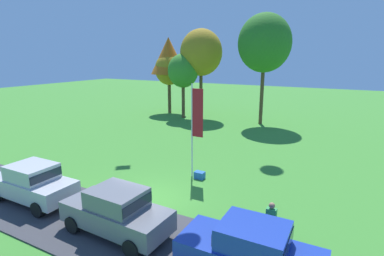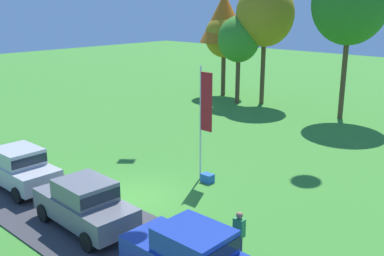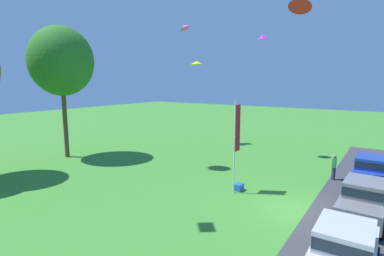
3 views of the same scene
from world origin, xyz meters
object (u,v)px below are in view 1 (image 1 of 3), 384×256
Objects in this scene: tree_far_right at (169,70)px; tree_center_back at (169,56)px; tree_far_left at (201,53)px; flag_banner at (196,119)px; cooler_box at (200,175)px; tree_right_of_center at (183,71)px; tree_lone_near at (265,43)px; car_sedan_far_end at (32,182)px; person_watching_sky at (271,224)px; car_sedan_near_entrance at (251,250)px; car_sedan_mid_row at (117,210)px.

tree_center_back is at bearing 157.80° from tree_far_right.
tree_far_left is at bearing -6.82° from tree_center_back.
tree_far_right is 1.33× the size of flag_banner.
cooler_box is (7.85, -15.93, -6.95)m from tree_far_left.
tree_lone_near reaches higher than tree_right_of_center.
tree_far_right is 11.85m from tree_lone_near.
car_sedan_far_end is at bearing -73.54° from tree_far_right.
tree_center_back is at bearing 106.57° from car_sedan_far_end.
tree_center_back is 1.57m from tree_far_right.
flag_banner is at bearing 140.41° from person_watching_sky.
tree_far_right reaches higher than tree_right_of_center.
tree_far_right is (-17.28, 22.82, 4.19)m from car_sedan_near_entrance.
tree_right_of_center reaches higher than person_watching_sky.
flag_banner reaches higher than cooler_box.
tree_far_left is 17.93m from flag_banner.
person_watching_sky is at bearing 10.12° from car_sedan_far_end.
cooler_box is (12.35, -16.46, -5.03)m from tree_far_right.
tree_far_left reaches higher than car_sedan_near_entrance.
person_watching_sky is (0.12, 2.04, -0.16)m from car_sedan_near_entrance.
tree_lone_near reaches higher than tree_center_back.
car_sedan_far_end is at bearing -169.88° from person_watching_sky.
car_sedan_near_entrance is 2.05m from person_watching_sky.
car_sedan_mid_row is 6.91m from flag_banner.
tree_right_of_center is (-14.48, 19.02, 4.32)m from person_watching_sky.
tree_center_back is (-6.76, 22.71, 5.76)m from car_sedan_far_end.
tree_right_of_center is 1.32× the size of flag_banner.
tree_center_back is at bearing 126.97° from cooler_box.
tree_center_back is 0.83× the size of tree_lone_near.
car_sedan_far_end is 21.67m from tree_right_of_center.
tree_center_back is 21.66m from cooler_box.
person_watching_sky is 7.38m from flag_banner.
tree_lone_near is at bearing 6.23° from tree_right_of_center.
car_sedan_near_entrance is 23.78m from tree_lone_near.
car_sedan_mid_row is at bearing -62.29° from tree_far_right.
person_watching_sky is at bearing -50.01° from tree_center_back.
person_watching_sky is 0.18× the size of tree_far_left.
tree_center_back is 1.26× the size of tree_far_right.
cooler_box is at bearing 86.91° from car_sedan_mid_row.
car_sedan_mid_row is at bearing -179.57° from car_sedan_near_entrance.
tree_center_back is 1.27× the size of tree_right_of_center.
tree_right_of_center is at bearing 124.29° from car_sedan_near_entrance.
person_watching_sky is 6.67m from cooler_box.
tree_lone_near is at bearing -4.09° from tree_far_right.
flag_banner is at bearing -87.98° from tree_lone_near.
person_watching_sky is 24.29m from tree_right_of_center.
tree_lone_near reaches higher than car_sedan_near_entrance.
tree_lone_near reaches higher than cooler_box.
car_sedan_far_end is at bearing -84.32° from tree_far_left.
car_sedan_mid_row is at bearing -71.42° from tree_far_left.
car_sedan_near_entrance is 0.82× the size of flag_banner.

